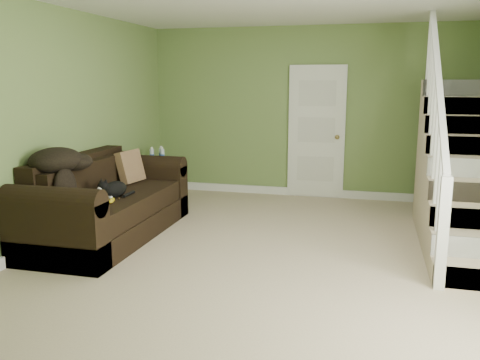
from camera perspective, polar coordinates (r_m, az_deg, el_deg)
The scene contains 14 objects.
floor at distance 5.48m, azimuth 4.16°, elevation -7.96°, with size 5.00×5.50×0.01m, color tan.
wall_back at distance 7.92m, azimuth 7.95°, elevation 7.47°, with size 5.00×0.04×2.60m, color olive.
wall_front at distance 2.57m, azimuth -6.66°, elevation 0.07°, with size 5.00×0.04×2.60m, color olive.
wall_left at distance 6.16m, azimuth -19.32°, elevation 5.94°, with size 0.04×5.50×2.60m, color olive.
baseboard_back at distance 8.06m, azimuth 7.69°, elevation -1.37°, with size 5.00×0.04×0.12m, color white.
baseboard_left at distance 6.36m, azimuth -18.37°, elevation -5.24°, with size 0.04×5.50×0.12m, color white.
door at distance 7.89m, azimuth 8.58°, elevation 5.29°, with size 0.86×0.12×2.02m.
staircase at distance 6.27m, azimuth 24.19°, elevation -0.43°, with size 1.00×2.51×2.82m.
sofa at distance 6.08m, azimuth -14.84°, elevation -2.86°, with size 1.03×2.39×0.94m.
side_table at distance 7.74m, azimuth -9.05°, elevation -0.09°, with size 0.50×0.50×0.82m.
cat at distance 5.79m, azimuth -14.03°, elevation -1.03°, with size 0.27×0.51×0.24m.
banana at distance 5.57m, azimuth -14.20°, elevation -2.25°, with size 0.05×0.17×0.05m, color gold.
throw_pillow at distance 6.59m, azimuth -12.21°, elevation 1.48°, with size 0.10×0.41×0.41m, color #513820.
throw_blanket at distance 5.61m, azimuth -20.00°, elevation 2.11°, with size 0.48×0.64×0.26m, color black.
Camera 1 is at (0.92, -5.10, 1.79)m, focal length 38.00 mm.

